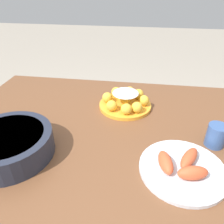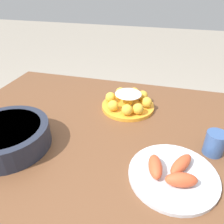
{
  "view_description": "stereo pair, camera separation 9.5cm",
  "coord_description": "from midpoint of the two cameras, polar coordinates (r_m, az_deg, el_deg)",
  "views": [
    {
      "loc": [
        -0.16,
        0.67,
        1.25
      ],
      "look_at": [
        -0.05,
        -0.12,
        0.75
      ],
      "focal_mm": 35.0,
      "sensor_mm": 36.0,
      "label": 1
    },
    {
      "loc": [
        -0.26,
        0.65,
        1.25
      ],
      "look_at": [
        -0.05,
        -0.12,
        0.75
      ],
      "focal_mm": 35.0,
      "sensor_mm": 36.0,
      "label": 2
    }
  ],
  "objects": [
    {
      "name": "seafood_platter",
      "position": [
        0.75,
        14.4,
        -14.07
      ],
      "size": [
        0.28,
        0.28,
        0.06
      ],
      "color": "silver",
      "rests_on": "dining_table"
    },
    {
      "name": "serving_bowl",
      "position": [
        0.87,
        -28.27,
        -7.43
      ],
      "size": [
        0.3,
        0.3,
        0.09
      ],
      "color": "#232838",
      "rests_on": "dining_table"
    },
    {
      "name": "cup_near",
      "position": [
        0.87,
        22.79,
        -5.8
      ],
      "size": [
        0.07,
        0.07,
        0.09
      ],
      "color": "#38568E",
      "rests_on": "dining_table"
    },
    {
      "name": "cake_plate",
      "position": [
        1.05,
        1.01,
        2.76
      ],
      "size": [
        0.25,
        0.25,
        0.08
      ],
      "color": "gold",
      "rests_on": "dining_table"
    },
    {
      "name": "dining_table",
      "position": [
        0.94,
        -6.91,
        -10.21
      ],
      "size": [
        1.29,
        1.06,
        0.71
      ],
      "color": "brown",
      "rests_on": "ground_plane"
    }
  ]
}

